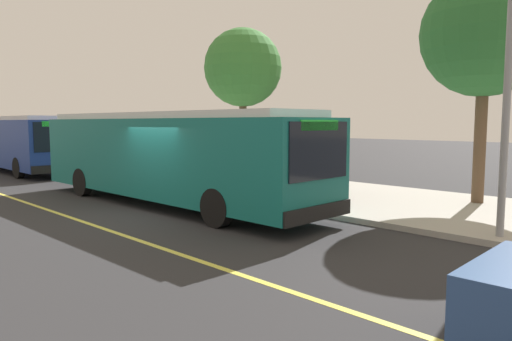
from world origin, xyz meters
name	(u,v)px	position (x,y,z in m)	size (l,w,h in m)	color
ground_plane	(161,213)	(0.00, 0.00, 0.00)	(120.00, 120.00, 0.00)	#2B2B2D
sidewalk_curb	(295,190)	(0.00, 6.00, 0.07)	(44.00, 6.40, 0.15)	#A8A399
lane_stripe_center	(89,224)	(0.00, -2.20, 0.00)	(36.00, 0.14, 0.01)	#E0D64C
transit_bus_main	(168,154)	(-1.10, 1.01, 1.62)	(12.19, 2.78, 2.95)	#146B66
transit_bus_second	(21,142)	(-15.16, 1.20, 1.61)	(10.40, 2.73, 2.95)	navy
bus_shelter	(296,142)	(0.02, 6.00, 1.92)	(2.90, 1.60, 2.48)	#333338
waiting_bench	(298,175)	(0.08, 6.09, 0.63)	(1.60, 0.48, 0.95)	brown
route_sign_post	(305,144)	(2.27, 3.80, 1.96)	(0.44, 0.08, 2.80)	#333338
pedestrian_commuter	(326,171)	(2.81, 4.21, 1.12)	(0.24, 0.40, 1.69)	#282D47
street_tree_near_shelter	(243,68)	(-5.46, 8.37, 5.27)	(3.79, 3.79, 7.04)	brown
street_tree_upstreet	(485,34)	(6.14, 7.55, 5.27)	(3.80, 3.80, 7.05)	brown
utility_pole	(507,89)	(8.19, 3.35, 3.35)	(0.16, 0.16, 6.40)	gray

